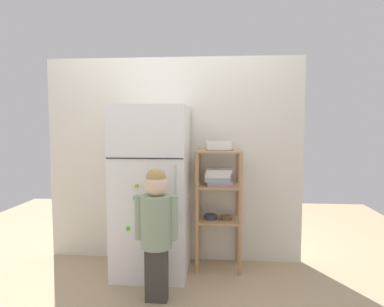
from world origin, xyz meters
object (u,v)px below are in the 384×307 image
(refrigerator, at_px, (152,190))
(pantry_shelf_unit, at_px, (218,191))
(child_standing, at_px, (156,221))
(fruit_bin, at_px, (220,147))

(refrigerator, xyz_separation_m, pantry_shelf_unit, (0.62, 0.13, -0.03))
(child_standing, xyz_separation_m, pantry_shelf_unit, (0.48, 0.65, 0.11))
(pantry_shelf_unit, relative_size, fruit_bin, 4.73)
(pantry_shelf_unit, bearing_deg, refrigerator, -167.95)
(child_standing, relative_size, pantry_shelf_unit, 0.92)
(pantry_shelf_unit, xyz_separation_m, fruit_bin, (0.01, 0.00, 0.42))
(fruit_bin, bearing_deg, child_standing, -126.99)
(child_standing, height_order, pantry_shelf_unit, pantry_shelf_unit)
(refrigerator, distance_m, fruit_bin, 0.76)
(fruit_bin, bearing_deg, refrigerator, -167.89)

